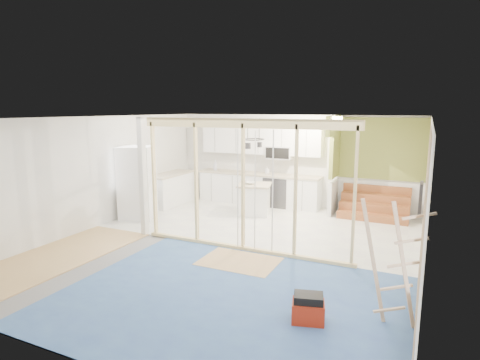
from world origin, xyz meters
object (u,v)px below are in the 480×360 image
at_px(toolbox, 308,309).
at_px(ladder, 392,264).
at_px(fridge, 138,183).
at_px(island, 254,200).

bearing_deg(toolbox, ladder, 5.02).
relative_size(fridge, ladder, 1.12).
height_order(island, toolbox, island).
height_order(fridge, toolbox, fridge).
bearing_deg(ladder, toolbox, -178.06).
bearing_deg(island, fridge, -164.03).
relative_size(toolbox, ladder, 0.29).
bearing_deg(fridge, toolbox, -50.99).
bearing_deg(toolbox, island, 105.18).
bearing_deg(ladder, island, 112.32).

